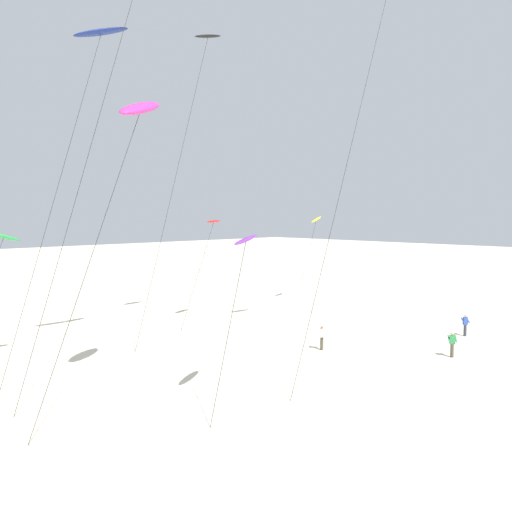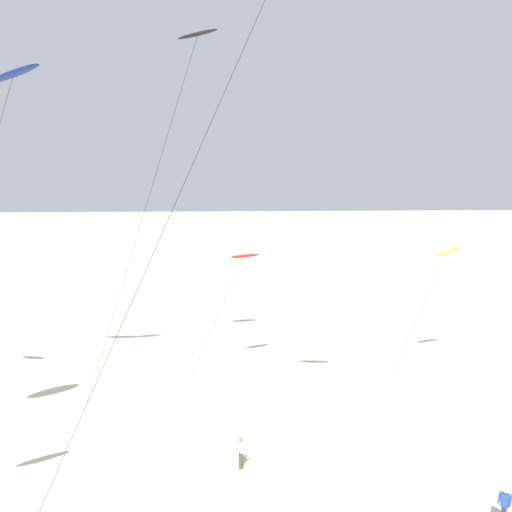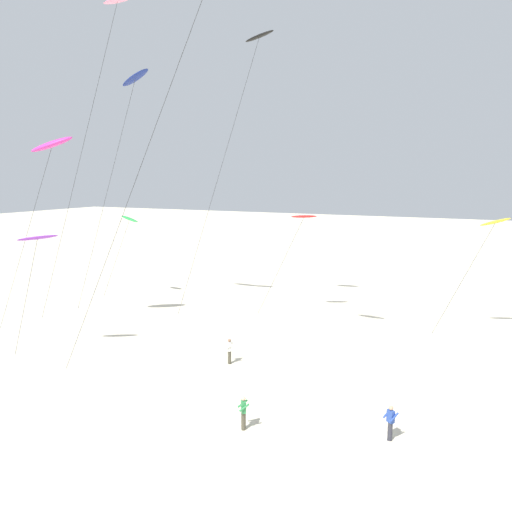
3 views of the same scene
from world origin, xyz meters
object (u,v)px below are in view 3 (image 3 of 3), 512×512
at_px(kite_red, 304,217).
at_px(kite_navy, 135,80).
at_px(kite_green, 129,220).
at_px(kite_purple, 37,239).
at_px(kite_yellow, 495,223).
at_px(kite_black, 258,42).
at_px(kite_pink, 115,9).
at_px(kite_flyer_middle, 390,422).
at_px(kite_flyer_furthest, 229,350).
at_px(kite_magenta, 52,145).
at_px(kite_flyer_nearest, 243,412).

distance_m(kite_red, kite_navy, 17.80).
distance_m(kite_navy, kite_green, 13.29).
xyz_separation_m(kite_purple, kite_red, (11.86, 16.68, 0.55)).
distance_m(kite_navy, kite_yellow, 29.99).
bearing_deg(kite_yellow, kite_black, -168.45).
bearing_deg(kite_green, kite_purple, -70.37).
xyz_separation_m(kite_purple, kite_pink, (0.21, 8.07, 16.02)).
xyz_separation_m(kite_purple, kite_flyer_middle, (22.47, -0.44, -7.14)).
bearing_deg(kite_flyer_furthest, kite_magenta, -178.64).
bearing_deg(kite_black, kite_red, 44.59).
distance_m(kite_flyer_nearest, kite_flyer_furthest, 8.43).
height_order(kite_purple, kite_flyer_middle, kite_purple).
bearing_deg(kite_magenta, kite_green, 103.18).
xyz_separation_m(kite_navy, kite_flyer_middle, (23.45, -11.82, -18.83)).
xyz_separation_m(kite_yellow, kite_flyer_furthest, (-14.86, -12.79, -7.73)).
height_order(kite_pink, kite_magenta, kite_pink).
distance_m(kite_black, kite_pink, 10.66).
distance_m(kite_purple, kite_magenta, 8.01).
distance_m(kite_navy, kite_flyer_nearest, 28.90).
bearing_deg(kite_navy, kite_magenta, -104.86).
bearing_deg(kite_purple, kite_green, 109.63).
bearing_deg(kite_magenta, kite_navy, 75.14).
bearing_deg(kite_pink, kite_yellow, 19.63).
height_order(kite_black, kite_green, kite_black).
xyz_separation_m(kite_navy, kite_yellow, (27.21, 5.97, -11.10)).
height_order(kite_black, kite_flyer_furthest, kite_black).
xyz_separation_m(kite_pink, kite_flyer_furthest, (11.17, -3.51, -23.16)).
height_order(kite_red, kite_green, kite_red).
bearing_deg(kite_flyer_nearest, kite_navy, 140.74).
distance_m(kite_green, kite_flyer_furthest, 21.20).
xyz_separation_m(kite_black, kite_flyer_nearest, (7.03, -16.31, -21.24)).
xyz_separation_m(kite_red, kite_flyer_furthest, (-0.49, -12.11, -7.70)).
relative_size(kite_purple, kite_navy, 0.41).
bearing_deg(kite_green, kite_flyer_middle, -29.48).
relative_size(kite_red, kite_flyer_nearest, 5.30).
xyz_separation_m(kite_yellow, kite_flyer_nearest, (-10.24, -19.84, -7.73)).
height_order(kite_green, kite_flyer_nearest, kite_green).
xyz_separation_m(kite_red, kite_pink, (-11.65, -8.61, 15.47)).
distance_m(kite_pink, kite_yellow, 31.65).
relative_size(kite_black, kite_purple, 2.72).
distance_m(kite_magenta, kite_flyer_furthest, 19.50).
height_order(kite_purple, kite_flyer_nearest, kite_purple).
height_order(kite_green, kite_flyer_middle, kite_green).
distance_m(kite_black, kite_red, 14.14).
bearing_deg(kite_flyer_nearest, kite_purple, 171.17).
xyz_separation_m(kite_green, kite_flyer_furthest, (16.85, -10.80, -6.97)).
height_order(kite_green, kite_flyer_furthest, kite_green).
bearing_deg(kite_red, kite_flyer_furthest, -92.30).
xyz_separation_m(kite_red, kite_yellow, (14.38, 0.68, 0.04)).
xyz_separation_m(kite_black, kite_flyer_middle, (13.50, -14.26, -21.24)).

